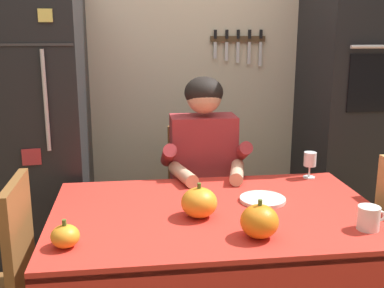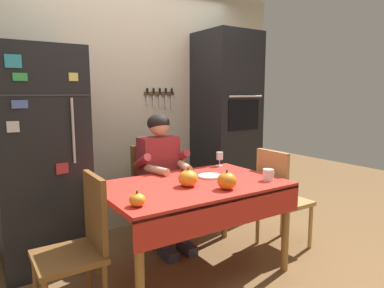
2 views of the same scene
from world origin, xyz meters
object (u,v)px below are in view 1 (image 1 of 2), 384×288
object	(u,v)px
chair_behind_person	(200,197)
serving_tray	(263,199)
seated_person	(205,170)
coffee_mug	(369,218)
wall_oven	(356,102)
refrigerator	(26,136)
dining_table	(217,230)
wine_glass	(310,161)
pumpkin_large	(65,236)
pumpkin_medium	(199,202)
pumpkin_small	(259,221)

from	to	relation	value
chair_behind_person	serving_tray	world-z (taller)	chair_behind_person
seated_person	coffee_mug	world-z (taller)	seated_person
wall_oven	chair_behind_person	bearing A→B (deg)	-172.64
refrigerator	dining_table	world-z (taller)	refrigerator
wall_oven	wine_glass	distance (m)	0.75
pumpkin_large	pumpkin_medium	bearing A→B (deg)	22.53
dining_table	seated_person	distance (m)	0.61
dining_table	wine_glass	size ratio (longest dim) A/B	10.22
wall_oven	pumpkin_large	world-z (taller)	wall_oven
chair_behind_person	pumpkin_medium	distance (m)	0.89
wall_oven	pumpkin_large	bearing A→B (deg)	-144.44
wall_oven	coffee_mug	world-z (taller)	wall_oven
wine_glass	serving_tray	distance (m)	0.46
refrigerator	wall_oven	size ratio (longest dim) A/B	0.86
refrigerator	serving_tray	world-z (taller)	refrigerator
refrigerator	coffee_mug	size ratio (longest dim) A/B	15.93
seated_person	pumpkin_large	world-z (taller)	seated_person
refrigerator	pumpkin_large	bearing A→B (deg)	-72.53
dining_table	pumpkin_large	xyz separation A→B (m)	(-0.59, -0.25, 0.13)
seated_person	pumpkin_small	xyz separation A→B (m)	(0.07, -0.87, 0.07)
refrigerator	coffee_mug	distance (m)	1.88
seated_person	serving_tray	bearing A→B (deg)	-69.97
seated_person	wine_glass	bearing A→B (deg)	-21.47
chair_behind_person	serving_tray	size ratio (longest dim) A/B	4.52
seated_person	pumpkin_medium	world-z (taller)	seated_person
dining_table	chair_behind_person	size ratio (longest dim) A/B	1.51
refrigerator	pumpkin_large	size ratio (longest dim) A/B	17.29
serving_tray	chair_behind_person	bearing A→B (deg)	104.85
refrigerator	coffee_mug	world-z (taller)	refrigerator
wine_glass	serving_tray	size ratio (longest dim) A/B	0.67
dining_table	coffee_mug	xyz separation A→B (m)	(0.55, -0.25, 0.13)
wall_oven	chair_behind_person	xyz separation A→B (m)	(-1.01, -0.13, -0.54)
wine_glass	pumpkin_medium	xyz separation A→B (m)	(-0.64, -0.44, -0.03)
pumpkin_large	serving_tray	bearing A→B (deg)	23.24
wall_oven	serving_tray	world-z (taller)	wall_oven
wall_oven	seated_person	world-z (taller)	wall_oven
pumpkin_large	wall_oven	bearing A→B (deg)	35.56
refrigerator	wine_glass	distance (m)	1.59
refrigerator	chair_behind_person	size ratio (longest dim) A/B	1.94
seated_person	serving_tray	distance (m)	0.54
pumpkin_medium	serving_tray	distance (m)	0.34
wall_oven	wine_glass	world-z (taller)	wall_oven
coffee_mug	pumpkin_medium	xyz separation A→B (m)	(-0.63, 0.21, 0.02)
pumpkin_medium	serving_tray	xyz separation A→B (m)	(0.31, 0.14, -0.05)
dining_table	coffee_mug	size ratio (longest dim) A/B	12.39
wall_oven	pumpkin_small	bearing A→B (deg)	-128.43
dining_table	seated_person	bearing A→B (deg)	85.96
seated_person	pumpkin_medium	xyz separation A→B (m)	(-0.13, -0.64, 0.06)
dining_table	serving_tray	size ratio (longest dim) A/B	6.80
chair_behind_person	pumpkin_small	distance (m)	1.10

